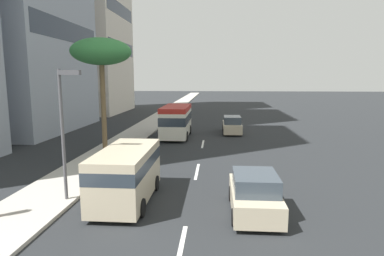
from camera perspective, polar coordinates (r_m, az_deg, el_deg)
ground_plane at (r=36.14m, az=2.57°, el=0.25°), size 198.00×198.00×0.00m
sidewalk_right at (r=36.91m, az=-7.67°, el=0.48°), size 162.00×3.10×0.15m
lane_stripe_near at (r=10.92m, az=-2.01°, el=-20.61°), size 3.20×0.16×0.01m
lane_stripe_mid at (r=18.95m, az=0.90°, el=-7.64°), size 3.20×0.16×0.01m
lane_stripe_far at (r=26.61m, az=1.92°, el=-2.83°), size 3.20×0.16×0.01m
van_lead at (r=14.43m, az=-11.47°, el=-7.58°), size 5.00×2.18×2.34m
minibus_second at (r=29.49m, az=-2.81°, el=1.41°), size 6.17×2.42×2.87m
car_third at (r=13.37m, az=10.96°, el=-11.39°), size 4.00×1.90×1.68m
car_fourth at (r=31.95m, az=7.08°, el=0.51°), size 4.47×1.83×1.69m
palm_tree at (r=24.61m, az=-15.73°, el=12.65°), size 4.29×4.29×8.06m
street_lamp at (r=14.59m, az=-21.56°, el=1.60°), size 0.24×0.97×5.60m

